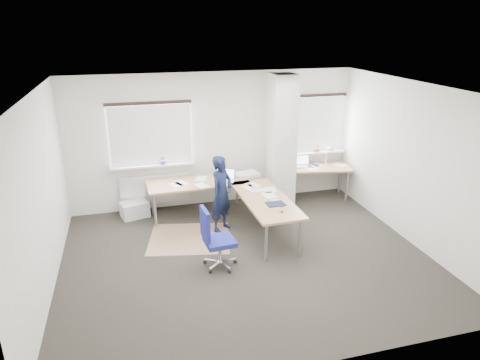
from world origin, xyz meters
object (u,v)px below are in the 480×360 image
object	(u,v)px
desk_main	(233,191)
task_chair	(217,251)
person	(222,194)
desk_side	(318,168)

from	to	relation	value
desk_main	task_chair	world-z (taller)	task_chair
task_chair	person	xyz separation A→B (m)	(0.36, 1.28, 0.44)
desk_main	person	bearing A→B (deg)	-145.46
desk_side	task_chair	size ratio (longest dim) A/B	1.44
desk_side	person	xyz separation A→B (m)	(-2.41, -1.01, 0.05)
person	task_chair	bearing A→B (deg)	-148.13
task_chair	person	size ratio (longest dim) A/B	0.71
desk_main	task_chair	xyz separation A→B (m)	(-0.62, -1.47, -0.40)
desk_main	person	size ratio (longest dim) A/B	1.78
desk_side	task_chair	xyz separation A→B (m)	(-2.77, -2.29, -0.39)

